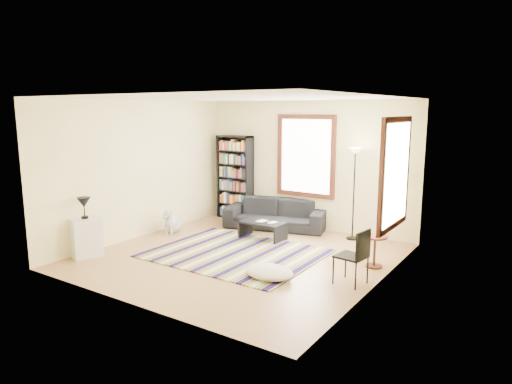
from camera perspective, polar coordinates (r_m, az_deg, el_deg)
The scene contains 21 objects.
floor at distance 8.33m, azimuth -1.92°, elevation -8.33°, with size 5.00×5.00×0.10m, color #9D6D47.
ceiling at distance 7.89m, azimuth -2.05°, elevation 12.05°, with size 5.00×5.00×0.10m, color white.
wall_back at distance 10.15m, azimuth 6.43°, elevation 3.39°, with size 5.00×0.10×2.80m, color #FFF8AB.
wall_front at distance 6.12m, azimuth -16.00°, elevation -1.48°, with size 5.00×0.10×2.80m, color #FFF8AB.
wall_left at distance 9.68m, azimuth -14.38°, elevation 2.80°, with size 0.10×5.00×2.80m, color #FFF8AB.
wall_right at distance 6.84m, azimuth 15.67°, elevation -0.26°, with size 0.10×5.00×2.80m, color #FFF8AB.
window_back at distance 10.05m, azimuth 6.24°, elevation 4.48°, with size 1.20×0.06×1.60m, color white.
window_right at distance 7.59m, azimuth 17.05°, elevation 2.21°, with size 0.06×1.20×1.60m, color white.
rug at distance 8.44m, azimuth -2.62°, elevation -7.64°, with size 2.96×2.37×0.02m, color #150D44.
sofa at distance 10.14m, azimuth 2.46°, elevation -2.74°, with size 0.86×2.21×0.65m, color black.
bookshelf at distance 10.95m, azimuth -2.64°, elevation 1.84°, with size 0.90×0.30×2.00m, color black.
coffee_table at distance 9.32m, azimuth 0.83°, elevation -4.81°, with size 0.90×0.50×0.36m, color black.
book_a at distance 9.32m, azimuth 0.32°, elevation -3.59°, with size 0.17×0.23×0.02m, color beige.
book_b at distance 9.23m, azimuth 1.79°, elevation -3.76°, with size 0.14×0.19×0.01m, color beige.
floor_cushion at distance 7.24m, azimuth 1.68°, elevation -9.96°, with size 0.79×0.60×0.20m, color beige.
floor_lamp at distance 9.34m, azimuth 12.12°, elevation -0.28°, with size 0.30×0.30×1.86m, color black, non-canonical shape.
side_table at distance 7.92m, azimuth 14.60°, elevation -7.21°, with size 0.40×0.40×0.54m, color #442011.
folding_chair at distance 7.06m, azimuth 11.78°, elevation -7.88°, with size 0.42×0.40×0.86m, color black.
white_cabinet at distance 8.74m, azimuth -20.46°, elevation -5.34°, with size 0.38×0.50×0.70m, color silver.
table_lamp at distance 8.62m, azimuth -20.68°, elevation -1.88°, with size 0.24×0.24×0.38m, color black, non-canonical shape.
dog at distance 9.94m, azimuth -10.33°, elevation -3.57°, with size 0.36×0.51×0.51m, color silver, non-canonical shape.
Camera 1 is at (4.59, -6.42, 2.61)m, focal length 32.00 mm.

